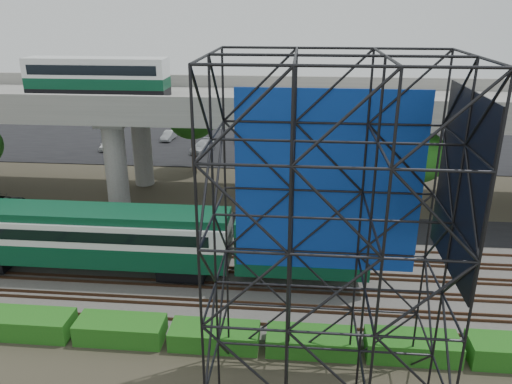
# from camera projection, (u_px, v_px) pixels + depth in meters

# --- Properties ---
(ground) EXTENTS (140.00, 140.00, 0.00)m
(ground) POSITION_uv_depth(u_px,v_px,m) (211.00, 298.00, 30.08)
(ground) COLOR #474233
(ground) RESTS_ON ground
(ballast_bed) EXTENTS (90.00, 12.00, 0.20)m
(ballast_bed) POSITION_uv_depth(u_px,v_px,m) (216.00, 279.00, 31.91)
(ballast_bed) COLOR slate
(ballast_bed) RESTS_ON ground
(service_road) EXTENTS (90.00, 5.00, 0.08)m
(service_road) POSITION_uv_depth(u_px,v_px,m) (234.00, 225.00, 39.84)
(service_road) COLOR black
(service_road) RESTS_ON ground
(parking_lot) EXTENTS (90.00, 18.00, 0.08)m
(parking_lot) POSITION_uv_depth(u_px,v_px,m) (259.00, 146.00, 61.72)
(parking_lot) COLOR black
(parking_lot) RESTS_ON ground
(harbor_water) EXTENTS (140.00, 40.00, 0.03)m
(harbor_water) POSITION_uv_depth(u_px,v_px,m) (270.00, 111.00, 82.21)
(harbor_water) COLOR #495B78
(harbor_water) RESTS_ON ground
(rail_tracks) EXTENTS (90.00, 9.52, 0.16)m
(rail_tracks) POSITION_uv_depth(u_px,v_px,m) (216.00, 277.00, 31.84)
(rail_tracks) COLOR #472D1E
(rail_tracks) RESTS_ON ballast_bed
(commuter_train) EXTENTS (29.30, 3.06, 4.30)m
(commuter_train) POSITION_uv_depth(u_px,v_px,m) (114.00, 236.00, 31.47)
(commuter_train) COLOR black
(commuter_train) RESTS_ON rail_tracks
(overpass) EXTENTS (80.00, 12.00, 12.40)m
(overpass) POSITION_uv_depth(u_px,v_px,m) (230.00, 110.00, 42.14)
(overpass) COLOR #9E9B93
(overpass) RESTS_ON ground
(scaffold_tower) EXTENTS (9.36, 6.36, 15.00)m
(scaffold_tower) POSITION_uv_depth(u_px,v_px,m) (329.00, 254.00, 19.45)
(scaffold_tower) COLOR black
(scaffold_tower) RESTS_ON ground
(hedge_strip) EXTENTS (34.60, 1.80, 1.20)m
(hedge_strip) POSITION_uv_depth(u_px,v_px,m) (215.00, 335.00, 25.79)
(hedge_strip) COLOR #145915
(hedge_strip) RESTS_ON ground
(trees) EXTENTS (40.94, 16.94, 7.69)m
(trees) POSITION_uv_depth(u_px,v_px,m) (188.00, 139.00, 43.55)
(trees) COLOR #382314
(trees) RESTS_ON ground
(parked_cars) EXTENTS (37.52, 9.63, 1.26)m
(parked_cars) POSITION_uv_depth(u_px,v_px,m) (266.00, 143.00, 61.04)
(parked_cars) COLOR white
(parked_cars) RESTS_ON parking_lot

